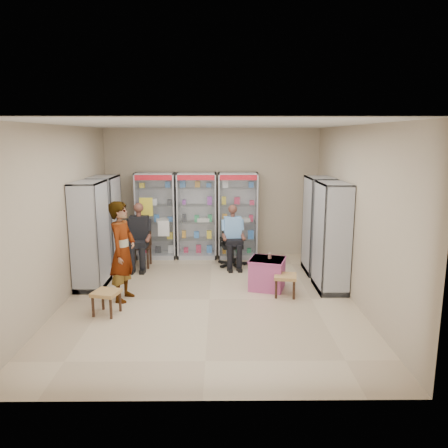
{
  "coord_description": "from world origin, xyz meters",
  "views": [
    {
      "loc": [
        0.2,
        -7.25,
        2.81
      ],
      "look_at": [
        0.26,
        0.7,
        1.21
      ],
      "focal_mm": 35.0,
      "sensor_mm": 36.0,
      "label": 1
    }
  ],
  "objects_px": {
    "cabinet_right_near": "(332,237)",
    "standing_man": "(123,251)",
    "cabinet_left_far": "(106,224)",
    "cabinet_back_right": "(238,216)",
    "cabinet_right_far": "(318,225)",
    "woven_stool_a": "(285,285)",
    "cabinet_back_left": "(156,216)",
    "pink_trunk": "(267,274)",
    "wooden_chair": "(141,246)",
    "office_chair": "(232,243)",
    "seated_shopkeeper": "(232,238)",
    "woven_stool_b": "(107,303)",
    "cabinet_left_near": "(91,235)",
    "cabinet_back_mid": "(197,216)"
  },
  "relations": [
    {
      "from": "cabinet_back_mid",
      "to": "cabinet_right_far",
      "type": "height_order",
      "value": "same"
    },
    {
      "from": "cabinet_back_left",
      "to": "standing_man",
      "type": "relative_size",
      "value": 1.15
    },
    {
      "from": "cabinet_back_right",
      "to": "cabinet_right_far",
      "type": "relative_size",
      "value": 1.0
    },
    {
      "from": "cabinet_back_mid",
      "to": "woven_stool_a",
      "type": "distance_m",
      "value": 3.18
    },
    {
      "from": "cabinet_left_far",
      "to": "standing_man",
      "type": "relative_size",
      "value": 1.15
    },
    {
      "from": "office_chair",
      "to": "woven_stool_b",
      "type": "height_order",
      "value": "office_chair"
    },
    {
      "from": "cabinet_back_mid",
      "to": "pink_trunk",
      "type": "height_order",
      "value": "cabinet_back_mid"
    },
    {
      "from": "cabinet_right_near",
      "to": "wooden_chair",
      "type": "xyz_separation_m",
      "value": [
        -3.78,
        1.5,
        -0.53
      ]
    },
    {
      "from": "seated_shopkeeper",
      "to": "standing_man",
      "type": "distance_m",
      "value": 2.79
    },
    {
      "from": "cabinet_back_mid",
      "to": "wooden_chair",
      "type": "xyz_separation_m",
      "value": [
        -1.2,
        -0.73,
        -0.53
      ]
    },
    {
      "from": "standing_man",
      "to": "pink_trunk",
      "type": "bearing_deg",
      "value": -66.76
    },
    {
      "from": "office_chair",
      "to": "cabinet_right_far",
      "type": "bearing_deg",
      "value": -20.58
    },
    {
      "from": "cabinet_left_far",
      "to": "cabinet_right_near",
      "type": "bearing_deg",
      "value": 73.75
    },
    {
      "from": "cabinet_right_far",
      "to": "wooden_chair",
      "type": "bearing_deg",
      "value": 83.96
    },
    {
      "from": "cabinet_right_near",
      "to": "cabinet_left_near",
      "type": "xyz_separation_m",
      "value": [
        -4.46,
        0.2,
        0.0
      ]
    },
    {
      "from": "cabinet_right_far",
      "to": "woven_stool_b",
      "type": "xyz_separation_m",
      "value": [
        -3.86,
        -2.23,
        -0.81
      ]
    },
    {
      "from": "seated_shopkeeper",
      "to": "standing_man",
      "type": "bearing_deg",
      "value": -140.64
    },
    {
      "from": "woven_stool_a",
      "to": "cabinet_back_left",
      "type": "bearing_deg",
      "value": 136.06
    },
    {
      "from": "wooden_chair",
      "to": "cabinet_left_far",
      "type": "bearing_deg",
      "value": -163.61
    },
    {
      "from": "cabinet_back_left",
      "to": "cabinet_back_right",
      "type": "bearing_deg",
      "value": 0.0
    },
    {
      "from": "seated_shopkeeper",
      "to": "woven_stool_a",
      "type": "distance_m",
      "value": 2.09
    },
    {
      "from": "cabinet_right_near",
      "to": "wooden_chair",
      "type": "bearing_deg",
      "value": 68.36
    },
    {
      "from": "wooden_chair",
      "to": "office_chair",
      "type": "xyz_separation_m",
      "value": [
        2.01,
        0.06,
        0.03
      ]
    },
    {
      "from": "cabinet_left_far",
      "to": "office_chair",
      "type": "bearing_deg",
      "value": 95.47
    },
    {
      "from": "cabinet_back_right",
      "to": "office_chair",
      "type": "height_order",
      "value": "cabinet_back_right"
    },
    {
      "from": "cabinet_back_left",
      "to": "woven_stool_b",
      "type": "relative_size",
      "value": 5.16
    },
    {
      "from": "cabinet_back_right",
      "to": "pink_trunk",
      "type": "distance_m",
      "value": 2.34
    },
    {
      "from": "cabinet_right_near",
      "to": "standing_man",
      "type": "distance_m",
      "value": 3.75
    },
    {
      "from": "cabinet_back_mid",
      "to": "cabinet_back_right",
      "type": "distance_m",
      "value": 0.95
    },
    {
      "from": "cabinet_left_far",
      "to": "standing_man",
      "type": "height_order",
      "value": "cabinet_left_far"
    },
    {
      "from": "standing_man",
      "to": "office_chair",
      "type": "bearing_deg",
      "value": -32.16
    },
    {
      "from": "pink_trunk",
      "to": "woven_stool_b",
      "type": "bearing_deg",
      "value": -156.44
    },
    {
      "from": "cabinet_back_left",
      "to": "wooden_chair",
      "type": "bearing_deg",
      "value": -108.9
    },
    {
      "from": "cabinet_left_far",
      "to": "wooden_chair",
      "type": "bearing_deg",
      "value": 106.39
    },
    {
      "from": "cabinet_left_near",
      "to": "standing_man",
      "type": "height_order",
      "value": "cabinet_left_near"
    },
    {
      "from": "cabinet_right_far",
      "to": "pink_trunk",
      "type": "relative_size",
      "value": 3.33
    },
    {
      "from": "cabinet_right_near",
      "to": "woven_stool_a",
      "type": "xyz_separation_m",
      "value": [
        -0.87,
        -0.33,
        -0.81
      ]
    },
    {
      "from": "woven_stool_b",
      "to": "seated_shopkeeper",
      "type": "bearing_deg",
      "value": 51.56
    },
    {
      "from": "cabinet_back_left",
      "to": "pink_trunk",
      "type": "distance_m",
      "value": 3.3
    },
    {
      "from": "cabinet_back_mid",
      "to": "wooden_chair",
      "type": "height_order",
      "value": "cabinet_back_mid"
    },
    {
      "from": "cabinet_left_far",
      "to": "cabinet_left_near",
      "type": "relative_size",
      "value": 1.0
    },
    {
      "from": "cabinet_back_left",
      "to": "seated_shopkeeper",
      "type": "height_order",
      "value": "cabinet_back_left"
    },
    {
      "from": "cabinet_back_mid",
      "to": "cabinet_left_far",
      "type": "height_order",
      "value": "same"
    },
    {
      "from": "cabinet_back_right",
      "to": "cabinet_right_far",
      "type": "height_order",
      "value": "same"
    },
    {
      "from": "wooden_chair",
      "to": "cabinet_back_right",
      "type": "bearing_deg",
      "value": 18.75
    },
    {
      "from": "cabinet_left_near",
      "to": "seated_shopkeeper",
      "type": "height_order",
      "value": "cabinet_left_near"
    },
    {
      "from": "cabinet_back_right",
      "to": "cabinet_right_far",
      "type": "xyz_separation_m",
      "value": [
        1.63,
        -1.13,
        0.0
      ]
    },
    {
      "from": "cabinet_back_mid",
      "to": "cabinet_right_near",
      "type": "relative_size",
      "value": 1.0
    },
    {
      "from": "cabinet_back_left",
      "to": "wooden_chair",
      "type": "height_order",
      "value": "cabinet_back_left"
    },
    {
      "from": "standing_man",
      "to": "cabinet_left_far",
      "type": "bearing_deg",
      "value": 34.29
    }
  ]
}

